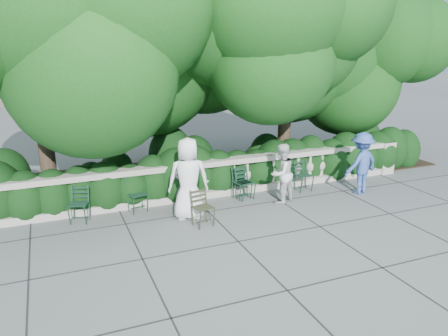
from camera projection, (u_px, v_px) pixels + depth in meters
name	position (u px, v px, depth m)	size (l,w,h in m)	color
ground	(240.00, 220.00, 10.11)	(90.00, 90.00, 0.00)	#585A60
balustrade	(213.00, 179.00, 11.57)	(12.00, 0.44, 1.00)	#9E998E
shrub_hedge	(198.00, 183.00, 12.78)	(15.00, 2.60, 1.70)	black
tree_canopy	(217.00, 43.00, 12.09)	(15.04, 6.52, 6.78)	#3F3023
chair_a	(78.00, 225.00, 9.88)	(0.44, 0.48, 0.84)	black
chair_b	(141.00, 213.00, 10.52)	(0.44, 0.48, 0.84)	black
chair_c	(245.00, 200.00, 11.42)	(0.44, 0.48, 0.84)	black
chair_e	(248.00, 201.00, 11.37)	(0.44, 0.48, 0.84)	black
chair_f	(306.00, 192.00, 12.01)	(0.44, 0.48, 0.84)	black
chair_weathered	(207.00, 228.00, 9.70)	(0.44, 0.48, 0.84)	black
person_businessman	(188.00, 179.00, 10.00)	(0.94, 0.61, 1.92)	white
person_woman_grey	(186.00, 185.00, 10.11)	(0.58, 0.38, 1.59)	#3A3A3E
person_casual_man	(281.00, 174.00, 11.06)	(0.75, 0.58, 1.54)	silver
person_older_blue	(361.00, 163.00, 11.74)	(1.09, 0.62, 1.68)	#3553A1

